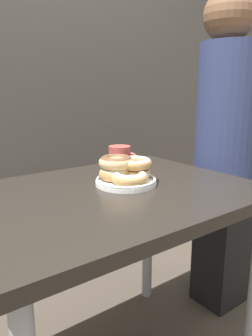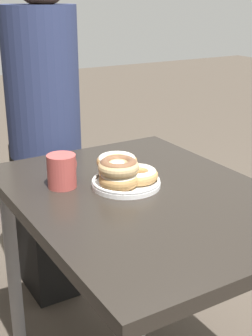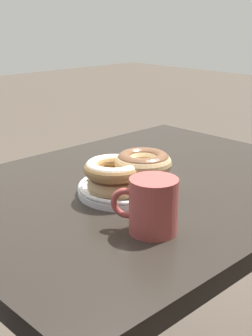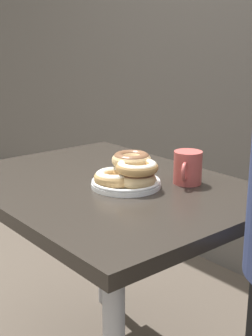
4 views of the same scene
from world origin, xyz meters
name	(u,v)px [view 2 (image 2 of 4)]	position (x,y,z in m)	size (l,w,h in m)	color
dining_table	(145,221)	(0.00, 0.10, 0.65)	(0.97, 0.73, 0.74)	#28231E
donut_plate	(123,173)	(0.08, 0.13, 0.79)	(0.23, 0.24, 0.10)	white
coffee_mug	(62,170)	(0.17, 0.29, 0.80)	(0.09, 0.12, 0.10)	#B74C47
person_figure	(43,131)	(0.70, 0.15, 0.77)	(0.35, 0.30, 1.48)	black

